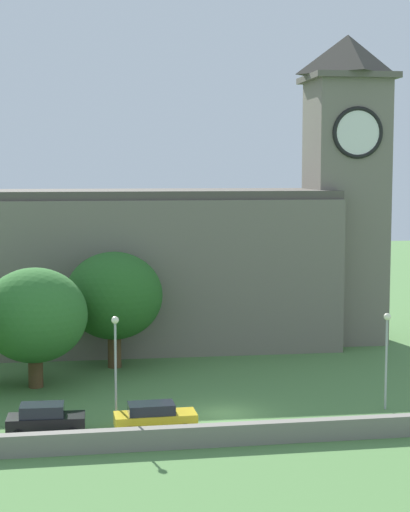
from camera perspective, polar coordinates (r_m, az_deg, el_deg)
ground_plane at (r=66.89m, az=-1.05°, el=-7.00°), size 200.00×200.00×0.00m
church at (r=71.45m, az=-1.42°, el=0.25°), size 37.04×10.98×26.21m
quay_barrier at (r=47.12m, az=2.68°, el=-11.86°), size 44.92×0.70×1.18m
car_black at (r=49.18m, az=-10.73°, el=-10.79°), size 4.39×2.22×1.82m
car_yellow at (r=49.28m, az=-3.44°, el=-10.76°), size 4.71×2.14×1.64m
streetlamp_west_mid at (r=49.88m, az=-6.06°, el=-6.42°), size 0.44×0.44×6.42m
streetlamp_central at (r=53.84m, az=12.14°, el=-5.82°), size 0.44×0.44×6.07m
tree_riverside_west at (r=58.86m, az=-11.42°, el=-3.95°), size 7.21×7.21×8.26m
tree_churchyard at (r=63.75m, az=-6.16°, el=-2.69°), size 7.31×7.31×8.77m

